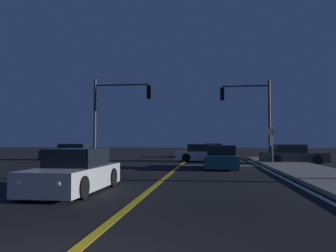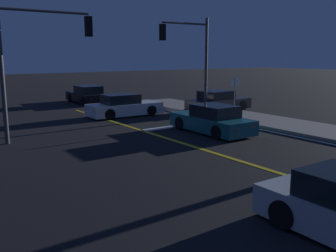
{
  "view_description": "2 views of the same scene",
  "coord_description": "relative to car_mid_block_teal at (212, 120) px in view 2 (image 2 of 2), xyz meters",
  "views": [
    {
      "loc": [
        1.94,
        -4.13,
        1.59
      ],
      "look_at": [
        -0.89,
        19.44,
        2.6
      ],
      "focal_mm": 37.59,
      "sensor_mm": 36.0,
      "label": 1
    },
    {
      "loc": [
        -9.45,
        3.07,
        3.68
      ],
      "look_at": [
        0.01,
        16.5,
        0.58
      ],
      "focal_mm": 40.41,
      "sensor_mm": 36.0,
      "label": 2
    }
  ],
  "objects": [
    {
      "name": "lane_line_center",
      "position": [
        -2.56,
        -6.35,
        -0.58
      ],
      "size": [
        0.2,
        34.34,
        0.01
      ],
      "primitive_type": "cube",
      "color": "gold",
      "rests_on": "ground"
    },
    {
      "name": "stop_bar",
      "position": [
        0.07,
        2.25,
        -0.58
      ],
      "size": [
        5.26,
        0.5,
        0.01
      ],
      "primitive_type": "cube",
      "color": "white",
      "rests_on": "ground"
    },
    {
      "name": "car_mid_block_teal",
      "position": [
        0.0,
        0.0,
        0.0
      ],
      "size": [
        1.94,
        4.5,
        1.34
      ],
      "rotation": [
        0.0,
        0.0,
        -0.01
      ],
      "color": "#195960",
      "rests_on": "ground"
    },
    {
      "name": "car_distant_tail_white",
      "position": [
        -1.08,
        6.81,
        -0.0
      ],
      "size": [
        4.56,
        1.93,
        1.34
      ],
      "rotation": [
        0.0,
        0.0,
        -1.6
      ],
      "color": "silver",
      "rests_on": "ground"
    },
    {
      "name": "car_lead_oncoming_black",
      "position": [
        -0.31,
        14.05,
        0.0
      ],
      "size": [
        2.02,
        4.57,
        1.34
      ],
      "rotation": [
        0.0,
        0.0,
        -0.02
      ],
      "color": "black",
      "rests_on": "ground"
    },
    {
      "name": "car_following_oncoming_charcoal",
      "position": [
        5.13,
        5.16,
        0.0
      ],
      "size": [
        4.54,
        2.12,
        1.34
      ],
      "rotation": [
        0.0,
        0.0,
        -1.52
      ],
      "color": "#2D2D33",
      "rests_on": "ground"
    },
    {
      "name": "traffic_signal_near_right",
      "position": [
        2.29,
        4.55,
        3.3
      ],
      "size": [
        3.49,
        0.28,
        5.87
      ],
      "rotation": [
        0.0,
        0.0,
        3.14
      ],
      "color": "#38383D",
      "rests_on": "ground"
    },
    {
      "name": "traffic_signal_far_left",
      "position": [
        -7.19,
        3.15,
        3.35
      ],
      "size": [
        4.07,
        0.28,
        5.89
      ],
      "color": "#38383D",
      "rests_on": "ground"
    },
    {
      "name": "street_sign_corner",
      "position": [
        3.2,
        1.75,
        1.05
      ],
      "size": [
        0.56,
        0.08,
        2.43
      ],
      "color": "slate",
      "rests_on": "ground"
    }
  ]
}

